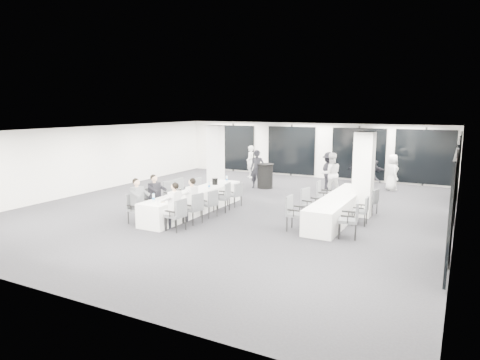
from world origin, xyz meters
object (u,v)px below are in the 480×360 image
object	(u,v)px
banquet_table_main	(195,202)
ice_bucket_far	(215,181)
chair_main_right_fourth	(224,195)
standing_guest_e	(392,170)
chair_main_left_mid	(172,194)
chair_main_right_near	(178,213)
chair_main_right_far	(236,193)
chair_main_right_second	(195,206)
chair_side_left_mid	(309,202)
chair_side_left_near	(294,211)
chair_main_left_far	(200,188)
chair_side_left_far	(323,194)
chair_side_right_near	(351,217)
banquet_table_side	(339,207)
ice_bucket_near	(178,193)
cocktail_table	(265,176)
standing_guest_c	(329,169)
standing_guest_h	(373,177)
standing_guest_f	(366,169)
chair_side_right_far	(372,200)
chair_main_right_mid	(211,202)
standing_guest_d	(370,167)
standing_guest_b	(331,171)
standing_guest_a	(257,167)
chair_main_left_second	(153,201)
chair_side_right_mid	(362,209)
chair_main_left_fourth	(182,191)
standing_guest_g	(250,160)

from	to	relation	value
banquet_table_main	ice_bucket_far	distance (m)	1.48
chair_main_right_fourth	standing_guest_e	bearing A→B (deg)	-44.78
chair_main_left_mid	chair_main_right_near	bearing A→B (deg)	54.15
chair_main_right_fourth	chair_main_right_far	size ratio (longest dim) A/B	1.17
chair_main_left_mid	chair_main_right_second	size ratio (longest dim) A/B	1.07
chair_main_right_fourth	chair_side_left_mid	size ratio (longest dim) A/B	0.99
chair_side_left_near	chair_main_right_second	bearing A→B (deg)	-76.45
chair_main_left_far	chair_main_right_near	size ratio (longest dim) A/B	0.93
chair_side_left_far	chair_side_right_near	bearing A→B (deg)	25.34
banquet_table_side	ice_bucket_near	xyz separation A→B (m)	(-4.57, -2.54, 0.50)
chair_side_left_mid	chair_side_left_far	xyz separation A→B (m)	(-0.00, 1.48, 0.01)
cocktail_table	chair_main_right_second	bearing A→B (deg)	-85.03
standing_guest_c	standing_guest_h	xyz separation A→B (m)	(2.06, -0.93, -0.07)
chair_main_left_far	chair_side_left_far	distance (m)	4.69
chair_side_left_far	standing_guest_f	xyz separation A→B (m)	(0.59, 4.38, 0.38)
banquet_table_main	chair_side_right_far	size ratio (longest dim) A/B	5.78
cocktail_table	chair_main_left_mid	distance (m)	5.54
chair_main_right_second	chair_main_right_mid	size ratio (longest dim) A/B	1.09
standing_guest_c	standing_guest_e	size ratio (longest dim) A/B	1.06
chair_side_left_far	chair_main_right_fourth	bearing A→B (deg)	-63.83
standing_guest_d	standing_guest_f	distance (m)	1.50
standing_guest_b	standing_guest_d	xyz separation A→B (m)	(0.99, 3.04, -0.14)
chair_main_right_near	standing_guest_a	bearing A→B (deg)	12.33
chair_side_left_mid	banquet_table_main	bearing A→B (deg)	-64.64
chair_main_right_near	ice_bucket_near	bearing A→B (deg)	41.15
chair_main_left_mid	standing_guest_e	bearing A→B (deg)	154.24
banquet_table_side	chair_main_right_far	xyz separation A→B (m)	(-3.81, -0.00, 0.12)
chair_side_right_near	banquet_table_side	bearing A→B (deg)	12.33
chair_main_left_second	chair_side_left_mid	distance (m)	5.09
banquet_table_main	standing_guest_c	xyz separation A→B (m)	(2.94, 6.12, 0.57)
banquet_table_main	chair_main_right_near	world-z (taller)	chair_main_right_near
chair_main_right_far	standing_guest_f	distance (m)	6.39
chair_side_right_mid	standing_guest_e	xyz separation A→B (m)	(-0.07, 6.34, 0.38)
chair_main_right_near	standing_guest_b	bearing A→B (deg)	-13.20
cocktail_table	standing_guest_d	size ratio (longest dim) A/B	0.64
cocktail_table	standing_guest_c	bearing A→B (deg)	17.43
banquet_table_main	chair_side_right_mid	world-z (taller)	chair_side_right_mid
chair_side_right_far	standing_guest_c	size ratio (longest dim) A/B	0.46
chair_main_left_fourth	ice_bucket_near	xyz separation A→B (m)	(0.91, -1.52, 0.28)
standing_guest_a	standing_guest_f	world-z (taller)	standing_guest_a
standing_guest_b	standing_guest_f	distance (m)	1.90
chair_side_left_near	banquet_table_side	bearing A→B (deg)	155.62
standing_guest_e	chair_main_left_far	bearing A→B (deg)	103.81
chair_side_left_mid	standing_guest_f	xyz separation A→B (m)	(0.59, 5.85, 0.38)
chair_main_left_far	standing_guest_h	world-z (taller)	standing_guest_h
ice_bucket_far	chair_main_right_far	bearing A→B (deg)	5.59
banquet_table_side	chair_main_right_fourth	world-z (taller)	chair_main_right_fourth
chair_main_left_second	standing_guest_g	xyz separation A→B (m)	(-0.76, 8.75, 0.38)
chair_side_left_far	standing_guest_f	size ratio (longest dim) A/B	0.53
chair_side_left_near	chair_side_right_mid	xyz separation A→B (m)	(1.67, 1.51, -0.08)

